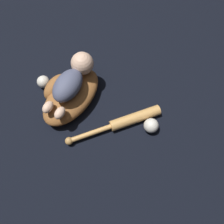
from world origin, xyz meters
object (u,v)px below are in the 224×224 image
object	(u,v)px
baby_figure	(72,79)
baseball	(151,126)
baseball_spare	(43,82)
baseball_glove	(69,94)
baseball_bat	(125,121)

from	to	relation	value
baby_figure	baseball	xyz separation A→B (m)	(0.12, -0.41, -0.12)
baby_figure	baseball	bearing A→B (deg)	-73.61
baseball_spare	baseball	bearing A→B (deg)	-71.02
baseball_glove	baseball	world-z (taller)	baseball_glove
baby_figure	baseball	world-z (taller)	baby_figure
baby_figure	baseball	size ratio (longest dim) A/B	4.86
baby_figure	baseball_spare	xyz separation A→B (m)	(-0.08, 0.17, -0.12)
baseball_bat	baseball	xyz separation A→B (m)	(0.07, -0.11, 0.01)
baby_figure	baseball	distance (m)	0.44
baby_figure	baseball_spare	distance (m)	0.23
baby_figure	baseball_spare	world-z (taller)	baby_figure
baseball	baseball_bat	bearing A→B (deg)	121.17
baseball_glove	baseball_bat	distance (m)	0.32
baseball	baseball_spare	world-z (taller)	baseball
baseball_glove	baby_figure	bearing A→B (deg)	-5.87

